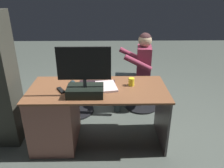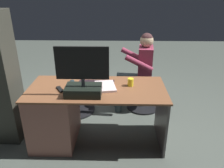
# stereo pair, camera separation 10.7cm
# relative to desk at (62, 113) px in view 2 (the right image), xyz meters

# --- Properties ---
(ground_plane) EXTENTS (10.00, 10.00, 0.00)m
(ground_plane) POSITION_rel_desk_xyz_m (-0.42, -0.41, -0.38)
(ground_plane) COLOR #4B534B
(desk) EXTENTS (1.57, 0.73, 0.72)m
(desk) POSITION_rel_desk_xyz_m (0.00, 0.00, 0.00)
(desk) COLOR brown
(desk) RESTS_ON ground_plane
(monitor) EXTENTS (0.55, 0.25, 0.52)m
(monitor) POSITION_rel_desk_xyz_m (-0.30, 0.17, 0.49)
(monitor) COLOR black
(monitor) RESTS_ON desk
(keyboard) EXTENTS (0.42, 0.14, 0.02)m
(keyboard) POSITION_rel_desk_xyz_m (-0.41, -0.12, 0.35)
(keyboard) COLOR black
(keyboard) RESTS_ON desk
(computer_mouse) EXTENTS (0.06, 0.10, 0.04)m
(computer_mouse) POSITION_rel_desk_xyz_m (-0.12, -0.13, 0.35)
(computer_mouse) COLOR #1C2B2E
(computer_mouse) RESTS_ON desk
(cup) EXTENTS (0.07, 0.07, 0.09)m
(cup) POSITION_rel_desk_xyz_m (-0.81, -0.07, 0.38)
(cup) COLOR yellow
(cup) RESTS_ON desk
(tv_remote) EXTENTS (0.12, 0.15, 0.02)m
(tv_remote) POSITION_rel_desk_xyz_m (-0.02, 0.06, 0.34)
(tv_remote) COLOR black
(tv_remote) RESTS_ON desk
(notebook_binder) EXTENTS (0.27, 0.33, 0.02)m
(notebook_binder) POSITION_rel_desk_xyz_m (-0.52, -0.02, 0.35)
(notebook_binder) COLOR silver
(notebook_binder) RESTS_ON desk
(office_chair_teddy) EXTENTS (0.58, 0.58, 0.48)m
(office_chair_teddy) POSITION_rel_desk_xyz_m (-0.02, -0.71, -0.12)
(office_chair_teddy) COLOR black
(office_chair_teddy) RESTS_ON ground_plane
(teddy_bear) EXTENTS (0.23, 0.23, 0.33)m
(teddy_bear) POSITION_rel_desk_xyz_m (-0.02, -0.72, 0.24)
(teddy_bear) COLOR tan
(teddy_bear) RESTS_ON office_chair_teddy
(visitor_chair) EXTENTS (0.51, 0.51, 0.48)m
(visitor_chair) POSITION_rel_desk_xyz_m (-1.07, -0.83, -0.10)
(visitor_chair) COLOR black
(visitor_chair) RESTS_ON ground_plane
(person) EXTENTS (0.58, 0.52, 1.18)m
(person) POSITION_rel_desk_xyz_m (-0.97, -0.82, 0.32)
(person) COLOR #852E46
(person) RESTS_ON ground_plane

